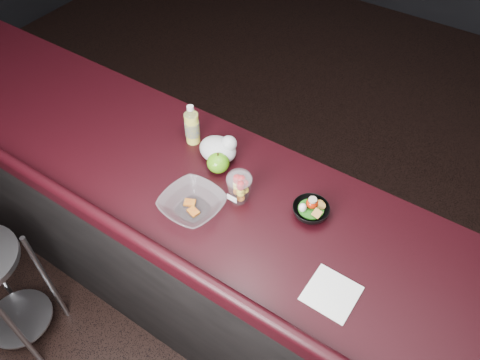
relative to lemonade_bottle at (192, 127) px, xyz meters
name	(u,v)px	position (x,y,z in m)	size (l,w,h in m)	color
room_shell	(171,55)	(0.38, -0.47, 0.73)	(8.00, 8.00, 8.00)	black
counter	(244,274)	(0.38, -0.17, -0.59)	(4.06, 0.71, 1.02)	black
lemonade_bottle	(192,127)	(0.00, 0.00, 0.00)	(0.06, 0.06, 0.19)	yellow
fruit_cup	(239,186)	(0.34, -0.16, -0.01)	(0.10, 0.10, 0.14)	white
green_apple	(218,163)	(0.19, -0.08, -0.04)	(0.09, 0.09, 0.09)	#368C10
plastic_bag	(219,149)	(0.15, -0.02, -0.03)	(0.16, 0.13, 0.12)	silver
snack_bowl	(311,210)	(0.60, -0.07, -0.05)	(0.16, 0.16, 0.08)	black
takeout_bowl	(192,204)	(0.23, -0.30, -0.05)	(0.24, 0.24, 0.06)	silver
paper_napkin	(331,293)	(0.82, -0.33, -0.08)	(0.16, 0.16, 0.00)	white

